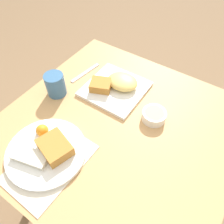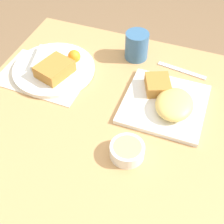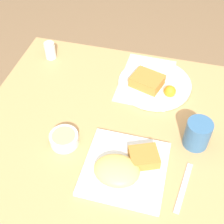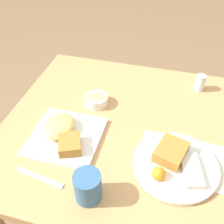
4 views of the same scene
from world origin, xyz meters
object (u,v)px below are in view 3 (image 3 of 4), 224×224
at_px(coffee_mug, 198,133).
at_px(salt_shaker, 50,51).
at_px(plate_oval_far, 154,83).
at_px(sauce_ramekin, 64,139).
at_px(butter_knife, 184,187).
at_px(plate_square_near, 124,167).

bearing_deg(coffee_mug, salt_shaker, 154.17).
xyz_separation_m(plate_oval_far, salt_shaker, (-0.45, 0.07, 0.01)).
bearing_deg(salt_shaker, plate_oval_far, -8.63).
height_order(sauce_ramekin, salt_shaker, salt_shaker).
bearing_deg(butter_knife, sauce_ramekin, 88.44).
distance_m(plate_square_near, sauce_ramekin, 0.22).
distance_m(salt_shaker, butter_knife, 0.76).
distance_m(sauce_ramekin, coffee_mug, 0.42).
distance_m(plate_square_near, coffee_mug, 0.26).
bearing_deg(salt_shaker, coffee_mug, -25.83).
relative_size(plate_square_near, sauce_ramekin, 2.65).
height_order(salt_shaker, butter_knife, salt_shaker).
distance_m(sauce_ramekin, salt_shaker, 0.46).
distance_m(plate_square_near, salt_shaker, 0.62).
height_order(salt_shaker, coffee_mug, coffee_mug).
relative_size(sauce_ramekin, salt_shaker, 1.30).
bearing_deg(plate_square_near, salt_shaker, 132.38).
bearing_deg(butter_knife, coffee_mug, 1.97).
bearing_deg(salt_shaker, sauce_ramekin, -62.55).
distance_m(sauce_ramekin, butter_knife, 0.40).
relative_size(plate_square_near, butter_knife, 1.43).
height_order(plate_oval_far, salt_shaker, salt_shaker).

